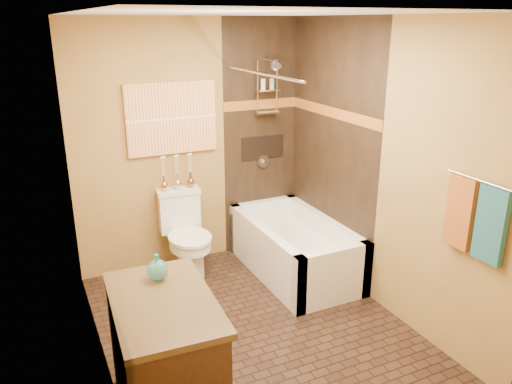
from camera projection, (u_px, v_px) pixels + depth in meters
floor at (255, 329)px, 4.19m from camera, size 3.00×3.00×0.00m
wall_left at (91, 213)px, 3.30m from camera, size 0.02×3.00×2.50m
wall_right at (381, 169)px, 4.27m from camera, size 0.02×3.00×2.50m
wall_back at (192, 146)px, 5.06m from camera, size 2.40×0.02×2.50m
wall_front at (383, 273)px, 2.50m from camera, size 2.40×0.02×2.50m
ceiling at (255, 13)px, 3.38m from camera, size 3.00×3.00×0.00m
alcove_tile_back at (260, 139)px, 5.37m from camera, size 0.85×0.01×2.50m
alcove_tile_right at (331, 150)px, 4.91m from camera, size 0.01×1.50×2.50m
mosaic_band_back at (261, 104)px, 5.24m from camera, size 0.85×0.01×0.10m
mosaic_band_right at (332, 112)px, 4.78m from camera, size 0.01×1.50×0.10m
alcove_niche at (263, 148)px, 5.41m from camera, size 0.50×0.01×0.25m
shower_fixtures at (267, 101)px, 5.15m from camera, size 0.24×0.33×1.16m
curtain_rod at (259, 73)px, 4.34m from camera, size 0.03×1.55×0.03m
towel_bar at (480, 181)px, 3.29m from camera, size 0.02×0.55×0.02m
towel_teal at (491, 225)px, 3.27m from camera, size 0.05×0.22×0.52m
towel_rust at (460, 212)px, 3.49m from camera, size 0.05×0.22×0.52m
sunset_painting at (172, 118)px, 4.87m from camera, size 0.90×0.04×0.70m
vanity_mirror at (106, 208)px, 2.67m from camera, size 0.01×1.00×0.90m
bathtub at (294, 252)px, 5.08m from camera, size 0.80×1.50×0.55m
toilet at (186, 234)px, 4.99m from camera, size 0.45×0.65×0.85m
vanity at (166, 360)px, 3.13m from camera, size 0.65×1.01×0.87m
teal_bottle at (157, 267)px, 3.20m from camera, size 0.18×0.18×0.22m
bud_vases at (177, 171)px, 4.96m from camera, size 0.35×0.07×0.34m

